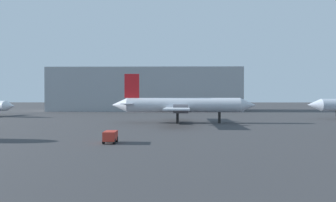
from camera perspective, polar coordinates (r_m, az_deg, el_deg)
airplane_distant at (r=60.97m, az=2.47°, el=-0.77°), size 28.34×25.84×9.65m
baggage_cart at (r=34.89m, az=-10.53°, el=-6.35°), size 1.44×2.44×1.30m
terminal_building at (r=119.19m, az=-3.94°, el=2.02°), size 68.81×24.11×15.62m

